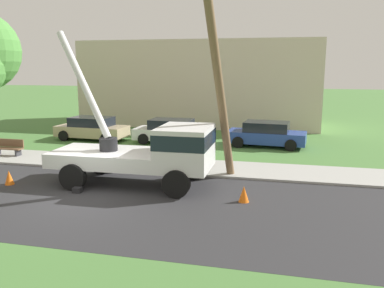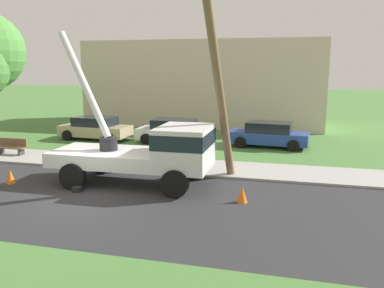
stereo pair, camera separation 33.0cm
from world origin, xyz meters
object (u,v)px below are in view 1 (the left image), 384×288
Objects in this scene: traffic_cone_behind at (9,177)px; parked_sedan_white at (171,131)px; parked_sedan_tan at (92,128)px; parked_sedan_blue at (266,134)px; leaning_utility_pole at (217,71)px; park_bench at (8,148)px; utility_truck at (152,150)px; traffic_cone_ahead at (244,194)px.

parked_sedan_white is at bearing 68.75° from traffic_cone_behind.
parked_sedan_tan and parked_sedan_blue have the same top height.
leaning_utility_pole reaches higher than parked_sedan_blue.
parked_sedan_white reaches higher than park_bench.
parked_sedan_white is (-4.10, 7.98, -3.67)m from leaning_utility_pole.
parked_sedan_tan reaches higher than traffic_cone_behind.
traffic_cone_behind is (-7.87, -1.73, -4.10)m from leaning_utility_pole.
park_bench is at bearing 160.94° from utility_truck.
utility_truck is 10.88m from parked_sedan_tan.
parked_sedan_white is 2.78× the size of park_bench.
parked_sedan_white is at bearing -177.78° from parked_sedan_blue.
parked_sedan_white is (-1.72, 8.53, -0.70)m from utility_truck.
utility_truck reaches higher than parked_sedan_tan.
utility_truck is 1.51× the size of parked_sedan_tan.
parked_sedan_blue is (9.35, 9.92, 0.43)m from traffic_cone_behind.
utility_truck is 12.12× the size of traffic_cone_ahead.
parked_sedan_blue is (1.48, 8.19, -3.67)m from leaning_utility_pole.
leaning_utility_pole reaches higher than parked_sedan_tan.
leaning_utility_pole is at bearing -12.50° from park_bench.
parked_sedan_tan is (-1.36, 9.59, 0.43)m from traffic_cone_behind.
parked_sedan_tan is 0.99× the size of parked_sedan_blue.
parked_sedan_blue is (0.23, 9.87, 0.43)m from traffic_cone_ahead.
parked_sedan_white is (5.13, 0.11, 0.00)m from parked_sedan_tan.
leaning_utility_pole is (2.38, 0.55, 2.97)m from utility_truck.
leaning_utility_pole is at bearing 12.36° from traffic_cone_behind.
parked_sedan_blue is at bearing 46.69° from traffic_cone_behind.
traffic_cone_ahead is 9.13m from traffic_cone_behind.
parked_sedan_blue is at bearing 1.76° from parked_sedan_tan.
leaning_utility_pole is at bearing 126.78° from traffic_cone_ahead.
parked_sedan_blue is at bearing 88.69° from traffic_cone_ahead.
leaning_utility_pole is 12.67m from parked_sedan_tan.
park_bench is at bearing 127.73° from traffic_cone_behind.
traffic_cone_ahead is 0.35× the size of park_bench.
traffic_cone_behind is 13.64m from parked_sedan_blue.
parked_sedan_blue is at bearing 79.77° from leaning_utility_pole.
park_bench reaches higher than traffic_cone_ahead.
traffic_cone_ahead is (3.63, -1.12, -1.13)m from utility_truck.
parked_sedan_white reaches higher than traffic_cone_behind.
leaning_utility_pole is at bearing 13.11° from utility_truck.
park_bench is (-12.37, 4.14, 0.18)m from traffic_cone_ahead.
utility_truck is 1.49× the size of parked_sedan_blue.
leaning_utility_pole is at bearing -62.80° from parked_sedan_white.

